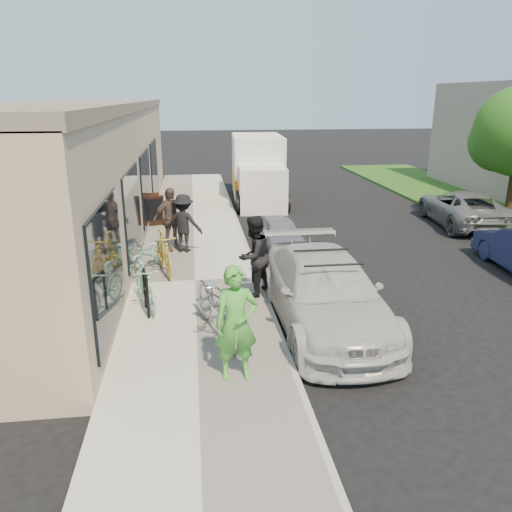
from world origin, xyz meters
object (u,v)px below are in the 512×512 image
cruiser_bike_a (145,286)px  bystander_b (170,219)px  woman_rider (236,324)px  cruiser_bike_c (164,253)px  tandem_bike (218,304)px  far_car_gray (463,208)px  sandwich_board (153,210)px  sedan_white (325,292)px  man_standing (254,256)px  sedan_silver (280,233)px  bike_rack (146,288)px  moving_truck (258,172)px  bystander_a (184,223)px  cruiser_bike_b (149,253)px

cruiser_bike_a → bystander_b: (0.40, 4.15, 0.42)m
woman_rider → cruiser_bike_c: woman_rider is taller
tandem_bike → cruiser_bike_a: 2.03m
far_car_gray → bystander_b: bearing=18.9°
sandwich_board → cruiser_bike_c: 4.96m
sedan_white → cruiser_bike_c: bearing=135.8°
sandwich_board → man_standing: 7.15m
sedan_white → woman_rider: woman_rider is taller
cruiser_bike_c → sandwich_board: bearing=83.8°
cruiser_bike_a → cruiser_bike_c: 2.17m
cruiser_bike_a → tandem_bike: bearing=-62.9°
sandwich_board → sedan_silver: bearing=-53.5°
bystander_b → far_car_gray: bearing=-16.0°
far_car_gray → bystander_b: (-10.11, -2.22, 0.44)m
tandem_bike → bystander_b: bearing=84.6°
bike_rack → tandem_bike: 1.82m
sandwich_board → sedan_silver: 4.81m
bike_rack → man_standing: size_ratio=0.49×
sedan_silver → moving_truck: 7.50m
sedan_silver → cruiser_bike_c: size_ratio=1.63×
moving_truck → woman_rider: moving_truck is taller
cruiser_bike_a → bystander_a: size_ratio=0.97×
sandwich_board → moving_truck: moving_truck is taller
sedan_white → cruiser_bike_b: (-3.68, 3.40, -0.12)m
tandem_bike → bystander_b: 5.67m
sandwich_board → bystander_b: 3.03m
tandem_bike → sandwich_board: bearing=85.6°
bystander_a → tandem_bike: bearing=118.8°
moving_truck → man_standing: bearing=-94.9°
cruiser_bike_b → bystander_a: 1.78m
tandem_bike → cruiser_bike_a: bearing=119.5°
bike_rack → cruiser_bike_c: (0.25, 2.40, -0.00)m
moving_truck → bystander_b: 8.37m
tandem_bike → sedan_silver: bearing=53.2°
sedan_white → cruiser_bike_a: sedan_white is taller
bystander_b → cruiser_bike_c: bearing=-121.5°
tandem_bike → bike_rack: bearing=124.3°
bike_rack → woman_rider: woman_rider is taller
bystander_b → sedan_silver: bearing=-26.0°
woman_rider → bystander_b: woman_rider is taller
bike_rack → sedan_white: 3.60m
far_car_gray → cruiser_bike_a: size_ratio=2.77×
far_car_gray → man_standing: bearing=42.5°
bystander_b → moving_truck: bearing=36.7°
bike_rack → cruiser_bike_b: size_ratio=0.53×
sedan_white → bystander_a: size_ratio=2.98×
man_standing → cruiser_bike_b: (-2.43, 2.00, -0.47)m
sandwich_board → cruiser_bike_b: 4.64m
bike_rack → bystander_a: (0.73, 4.20, 0.29)m
sedan_silver → sedan_white: bearing=-94.7°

